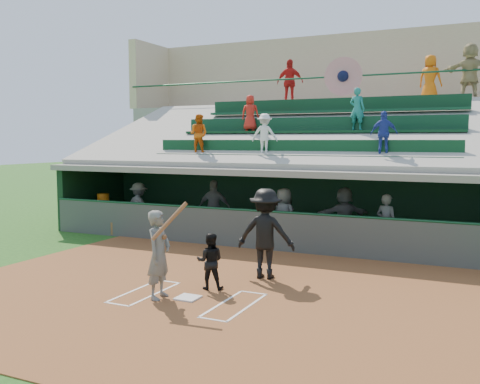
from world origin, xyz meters
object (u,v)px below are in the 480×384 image
at_px(batter_at_plate, 159,254).
at_px(water_cooler, 103,200).
at_px(home_plate, 188,298).
at_px(catcher, 210,261).
at_px(white_table, 103,216).

distance_m(batter_at_plate, water_cooler, 9.15).
xyz_separation_m(batter_at_plate, water_cooler, (-6.57, 6.36, 0.12)).
relative_size(home_plate, batter_at_plate, 0.22).
xyz_separation_m(home_plate, water_cooler, (-7.09, 6.15, 0.99)).
bearing_deg(home_plate, catcher, 84.28).
relative_size(batter_at_plate, water_cooler, 4.61).
height_order(batter_at_plate, white_table, batter_at_plate).
height_order(home_plate, white_table, white_table).
distance_m(catcher, white_table, 8.94).
bearing_deg(catcher, white_table, -57.51).
bearing_deg(water_cooler, batter_at_plate, -44.07).
bearing_deg(white_table, catcher, -52.70).
bearing_deg(home_plate, white_table, 139.14).
distance_m(white_table, water_cooler, 0.60).
height_order(batter_at_plate, catcher, batter_at_plate).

